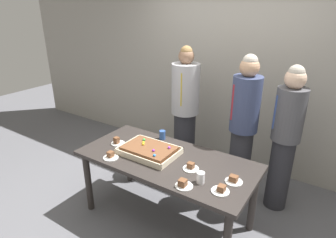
% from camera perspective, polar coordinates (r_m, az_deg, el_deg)
% --- Properties ---
extents(ground_plane, '(12.00, 12.00, 0.00)m').
position_cam_1_polar(ground_plane, '(3.27, -0.31, -19.25)').
color(ground_plane, '#5B5B60').
extents(interior_back_panel, '(8.00, 0.12, 3.00)m').
position_cam_1_polar(interior_back_panel, '(3.95, 12.91, 11.88)').
color(interior_back_panel, '#9E998E').
rests_on(interior_back_panel, ground_plane).
extents(party_table, '(1.77, 0.83, 0.74)m').
position_cam_1_polar(party_table, '(2.88, -0.33, -9.42)').
color(party_table, '#2D2826').
rests_on(party_table, ground_plane).
extents(sheet_cake, '(0.58, 0.41, 0.10)m').
position_cam_1_polar(sheet_cake, '(2.91, -3.81, -6.32)').
color(sheet_cake, beige).
rests_on(sheet_cake, party_table).
extents(plated_slice_near_left, '(0.15, 0.15, 0.06)m').
position_cam_1_polar(plated_slice_near_left, '(2.40, 10.59, -13.85)').
color(plated_slice_near_left, white).
rests_on(plated_slice_near_left, party_table).
extents(plated_slice_near_right, '(0.15, 0.15, 0.07)m').
position_cam_1_polar(plated_slice_near_right, '(2.88, -11.46, -7.34)').
color(plated_slice_near_right, white).
rests_on(plated_slice_near_right, party_table).
extents(plated_slice_far_left, '(0.15, 0.15, 0.08)m').
position_cam_1_polar(plated_slice_far_left, '(3.15, -10.16, -4.58)').
color(plated_slice_far_left, white).
rests_on(plated_slice_far_left, party_table).
extents(plated_slice_far_right, '(0.15, 0.15, 0.07)m').
position_cam_1_polar(plated_slice_far_right, '(2.42, 3.11, -13.00)').
color(plated_slice_far_right, white).
rests_on(plated_slice_far_right, party_table).
extents(plated_slice_center_front, '(0.15, 0.15, 0.06)m').
position_cam_1_polar(plated_slice_center_front, '(2.54, 13.08, -11.90)').
color(plated_slice_center_front, white).
rests_on(plated_slice_center_front, party_table).
extents(plated_slice_center_back, '(0.15, 0.15, 0.06)m').
position_cam_1_polar(plated_slice_center_back, '(2.66, 4.61, -9.68)').
color(plated_slice_center_back, white).
rests_on(plated_slice_center_back, party_table).
extents(drink_cup_nearest, '(0.07, 0.07, 0.10)m').
position_cam_1_polar(drink_cup_nearest, '(2.47, 6.59, -11.64)').
color(drink_cup_nearest, white).
rests_on(drink_cup_nearest, party_table).
extents(drink_cup_middle, '(0.07, 0.07, 0.10)m').
position_cam_1_polar(drink_cup_middle, '(3.20, -1.14, -3.21)').
color(drink_cup_middle, '#2D5199').
rests_on(drink_cup_middle, party_table).
extents(person_serving_front, '(0.36, 0.36, 1.71)m').
position_cam_1_polar(person_serving_front, '(3.70, 3.45, 1.77)').
color(person_serving_front, '#28282D').
rests_on(person_serving_front, ground_plane).
extents(person_green_shirt_behind, '(0.31, 0.31, 1.70)m').
position_cam_1_polar(person_green_shirt_behind, '(3.23, 14.87, -1.72)').
color(person_green_shirt_behind, '#28282D').
rests_on(person_green_shirt_behind, ground_plane).
extents(person_striped_tie_right, '(0.30, 0.30, 1.63)m').
position_cam_1_polar(person_striped_tie_right, '(3.23, 22.55, -3.46)').
color(person_striped_tie_right, '#28282D').
rests_on(person_striped_tie_right, ground_plane).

